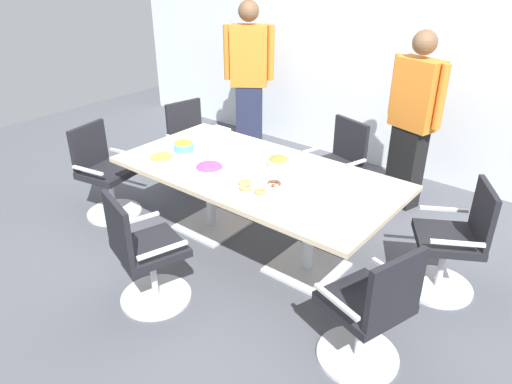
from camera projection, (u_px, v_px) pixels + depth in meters
name	position (u px, v px, depth m)	size (l,w,h in m)	color
ground_plane	(256.00, 246.00, 4.32)	(10.00, 10.00, 0.01)	#4C4F56
back_wall	(390.00, 49.00, 5.34)	(8.00, 0.10, 2.80)	silver
conference_table	(256.00, 184.00, 4.03)	(2.40, 1.20, 0.75)	#CCB793
office_chair_0	(370.00, 314.00, 2.92)	(0.68, 0.68, 0.91)	silver
office_chair_1	(453.00, 245.00, 3.60)	(0.74, 0.74, 0.91)	silver
office_chair_2	(337.00, 171.00, 4.80)	(0.67, 0.67, 0.91)	silver
office_chair_3	(193.00, 148.00, 5.34)	(0.63, 0.63, 0.91)	silver
office_chair_4	(105.00, 176.00, 4.69)	(0.63, 0.63, 0.91)	silver
office_chair_5	(144.00, 257.00, 3.47)	(0.68, 0.68, 0.91)	silver
person_standing_0	(249.00, 78.00, 5.81)	(0.55, 0.43, 1.89)	#232842
person_standing_1	(413.00, 120.00, 4.63)	(0.61, 0.34, 1.76)	black
snack_bowl_pretzels	(278.00, 161.00, 4.05)	(0.19, 0.19, 0.09)	beige
snack_bowl_candy_mix	(209.00, 169.00, 3.88)	(0.25, 0.25, 0.10)	white
snack_bowl_chips_yellow	(162.00, 159.00, 4.07)	(0.22, 0.22, 0.10)	white
snack_bowl_chips_orange	(184.00, 146.00, 4.36)	(0.18, 0.18, 0.10)	#4C9EC6
donut_platter	(259.00, 185.00, 3.69)	(0.33, 0.33, 0.04)	white
plate_stack	(239.00, 158.00, 4.16)	(0.21, 0.21, 0.04)	white
napkin_pile	(217.00, 132.00, 4.71)	(0.19, 0.19, 0.07)	white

